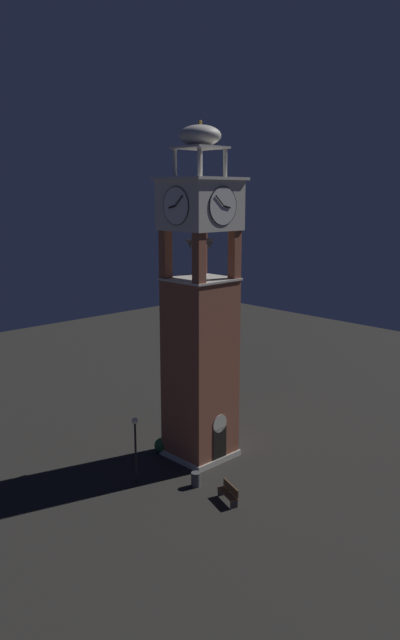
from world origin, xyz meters
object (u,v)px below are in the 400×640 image
Objects in this scene: clock_tower at (200,325)px; trash_bin at (196,479)px; park_bench at (229,493)px; lamp_post at (135,438)px.

clock_tower reaches higher than trash_bin.
clock_tower is at bearing 43.05° from trash_bin.
park_bench reaches higher than trash_bin.
clock_tower is 9.76m from park_bench.
park_bench is at bearing -87.32° from trash_bin.
clock_tower is at bearing 61.27° from park_bench.
clock_tower is 24.80× the size of trash_bin.
clock_tower is 5.13× the size of lamp_post.
clock_tower is 8.85m from trash_bin.
lamp_post is 4.84× the size of trash_bin.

